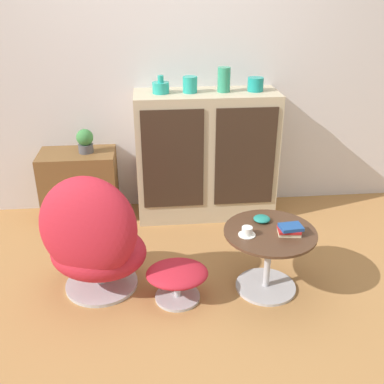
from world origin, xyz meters
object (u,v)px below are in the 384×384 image
at_px(ottoman, 177,277).
at_px(vase_inner_right, 224,80).
at_px(teacup, 247,232).
at_px(egg_chair, 93,241).
at_px(vase_leftmost, 161,87).
at_px(vase_rightmost, 255,84).
at_px(tv_console, 80,185).
at_px(bowl, 262,219).
at_px(vase_inner_left, 190,85).
at_px(coffee_table, 268,252).
at_px(book_stack, 290,230).
at_px(potted_plant, 85,141).
at_px(sideboard, 206,155).

xyz_separation_m(ottoman, vase_inner_right, (0.48, 1.21, 1.03)).
bearing_deg(vase_inner_right, teacup, -91.20).
distance_m(egg_chair, vase_leftmost, 1.40).
distance_m(vase_leftmost, teacup, 1.45).
relative_size(vase_inner_right, vase_rightmost, 1.50).
height_order(tv_console, ottoman, tv_console).
bearing_deg(egg_chair, bowl, 2.52).
bearing_deg(vase_leftmost, vase_inner_right, 0.00).
bearing_deg(vase_inner_left, vase_rightmost, 0.00).
distance_m(ottoman, coffee_table, 0.63).
xyz_separation_m(vase_inner_left, book_stack, (0.52, -1.21, -0.68)).
bearing_deg(vase_rightmost, tv_console, 178.97).
bearing_deg(ottoman, teacup, 1.81).
height_order(tv_console, vase_leftmost, vase_leftmost).
height_order(tv_console, book_stack, tv_console).
bearing_deg(egg_chair, potted_plant, 97.59).
xyz_separation_m(vase_rightmost, teacup, (-0.29, -1.19, -0.68)).
relative_size(egg_chair, vase_leftmost, 6.15).
bearing_deg(coffee_table, book_stack, -24.45).
height_order(vase_inner_left, book_stack, vase_inner_left).
bearing_deg(vase_inner_left, teacup, -78.17).
distance_m(egg_chair, vase_inner_right, 1.68).
relative_size(coffee_table, vase_leftmost, 4.24).
relative_size(potted_plant, book_stack, 1.27).
bearing_deg(book_stack, teacup, 177.05).
bearing_deg(tv_console, sideboard, -1.60).
relative_size(coffee_table, potted_plant, 2.98).
height_order(vase_inner_right, teacup, vase_inner_right).
height_order(vase_inner_left, teacup, vase_inner_left).
height_order(sideboard, potted_plant, sideboard).
relative_size(sideboard, egg_chair, 1.35).
height_order(vase_leftmost, vase_rightmost, vase_leftmost).
height_order(ottoman, potted_plant, potted_plant).
bearing_deg(egg_chair, coffee_table, -4.22).
relative_size(ottoman, coffee_table, 0.67).
bearing_deg(teacup, sideboard, 95.46).
relative_size(vase_inner_right, bowl, 1.74).
bearing_deg(bowl, vase_leftmost, 121.35).
xyz_separation_m(vase_inner_left, vase_rightmost, (0.54, 0.00, -0.01)).
bearing_deg(book_stack, vase_inner_right, 101.63).
xyz_separation_m(tv_console, bowl, (1.35, -1.05, 0.17)).
xyz_separation_m(sideboard, vase_rightmost, (0.40, 0.00, 0.60)).
distance_m(sideboard, vase_leftmost, 0.70).
bearing_deg(egg_chair, teacup, -7.02).
xyz_separation_m(ottoman, book_stack, (0.73, 0.00, 0.31)).
distance_m(sideboard, vase_inner_right, 0.66).
xyz_separation_m(sideboard, vase_leftmost, (-0.37, 0.00, 0.60)).
xyz_separation_m(vase_inner_left, bowl, (0.39, -1.02, -0.69)).
xyz_separation_m(vase_rightmost, bowl, (-0.15, -1.02, -0.68)).
bearing_deg(egg_chair, ottoman, -14.26).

